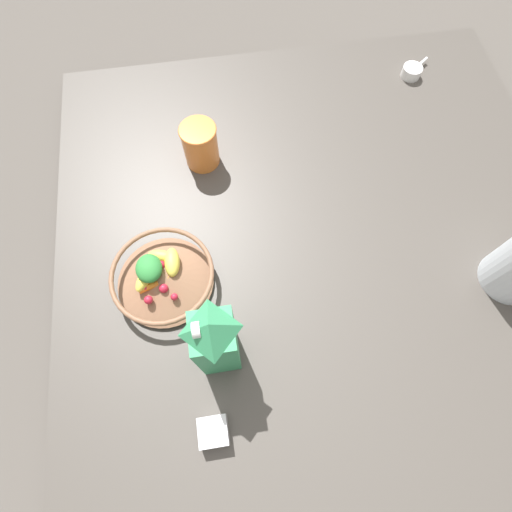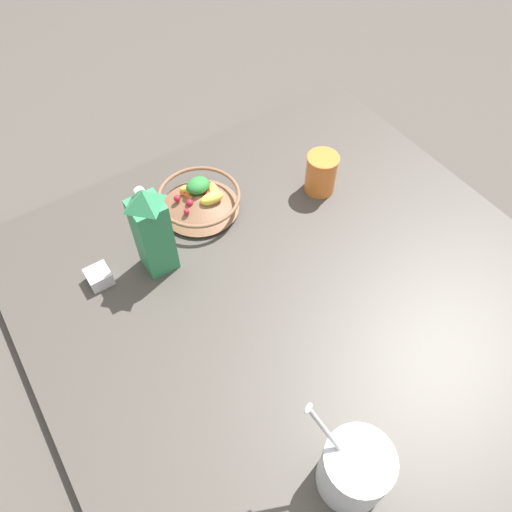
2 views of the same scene
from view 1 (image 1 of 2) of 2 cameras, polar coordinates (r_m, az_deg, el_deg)
The scene contains 7 objects.
ground_plane at distance 0.93m, azimuth 8.78°, elevation 2.18°, with size 6.00×6.00×0.00m, color #4C4742.
countertop at distance 0.92m, azimuth 8.93°, elevation 2.61°, with size 1.16×1.16×0.03m.
fruit_bowl at distance 0.84m, azimuth -13.20°, elevation -2.85°, with size 0.21×0.21×0.08m.
milk_carton at distance 0.69m, azimuth -5.76°, elevation -12.04°, with size 0.07×0.07×0.24m.
drinking_cup at distance 0.96m, azimuth -7.97°, elevation 15.48°, with size 0.08×0.08×0.11m.
spice_jar at distance 0.79m, azimuth -6.09°, elevation -23.68°, with size 0.05×0.05×0.04m.
measuring_scoop at distance 1.25m, azimuth 21.38°, elevation 23.35°, with size 0.07×0.08×0.03m.
Camera 1 is at (0.37, -0.20, 0.83)m, focal length 28.00 mm.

